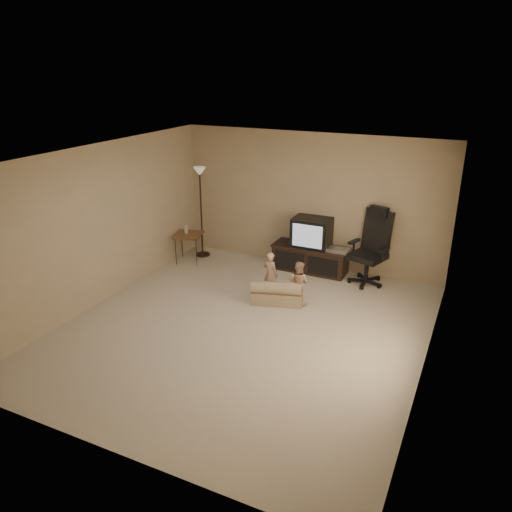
{
  "coord_description": "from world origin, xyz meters",
  "views": [
    {
      "loc": [
        2.89,
        -5.69,
        3.63
      ],
      "look_at": [
        -0.09,
        0.6,
        0.92
      ],
      "focal_mm": 35.0,
      "sensor_mm": 36.0,
      "label": 1
    }
  ],
  "objects_px": {
    "tv_stand": "(311,249)",
    "child_sofa": "(277,293)",
    "side_table": "(188,235)",
    "office_chair": "(370,257)",
    "toddler_left": "(270,274)",
    "toddler_right": "(298,283)",
    "floor_lamp": "(200,192)"
  },
  "relations": [
    {
      "from": "office_chair",
      "to": "child_sofa",
      "type": "xyz_separation_m",
      "value": [
        -1.15,
        -1.43,
        -0.32
      ]
    },
    {
      "from": "office_chair",
      "to": "side_table",
      "type": "relative_size",
      "value": 1.78
    },
    {
      "from": "child_sofa",
      "to": "toddler_left",
      "type": "height_order",
      "value": "toddler_left"
    },
    {
      "from": "tv_stand",
      "to": "office_chair",
      "type": "bearing_deg",
      "value": -2.98
    },
    {
      "from": "side_table",
      "to": "floor_lamp",
      "type": "xyz_separation_m",
      "value": [
        0.07,
        0.39,
        0.76
      ]
    },
    {
      "from": "side_table",
      "to": "office_chair",
      "type": "bearing_deg",
      "value": 8.37
    },
    {
      "from": "child_sofa",
      "to": "side_table",
      "type": "bearing_deg",
      "value": 141.37
    },
    {
      "from": "office_chair",
      "to": "floor_lamp",
      "type": "xyz_separation_m",
      "value": [
        -3.32,
        -0.11,
        0.81
      ]
    },
    {
      "from": "child_sofa",
      "to": "toddler_right",
      "type": "xyz_separation_m",
      "value": [
        0.32,
        0.12,
        0.2
      ]
    },
    {
      "from": "toddler_left",
      "to": "toddler_right",
      "type": "relative_size",
      "value": 1.06
    },
    {
      "from": "tv_stand",
      "to": "floor_lamp",
      "type": "relative_size",
      "value": 0.8
    },
    {
      "from": "office_chair",
      "to": "toddler_right",
      "type": "bearing_deg",
      "value": -104.23
    },
    {
      "from": "child_sofa",
      "to": "toddler_right",
      "type": "bearing_deg",
      "value": 3.77
    },
    {
      "from": "child_sofa",
      "to": "toddler_right",
      "type": "height_order",
      "value": "toddler_right"
    },
    {
      "from": "floor_lamp",
      "to": "toddler_left",
      "type": "relative_size",
      "value": 2.32
    },
    {
      "from": "tv_stand",
      "to": "toddler_right",
      "type": "xyz_separation_m",
      "value": [
        0.27,
        -1.37,
        -0.06
      ]
    },
    {
      "from": "floor_lamp",
      "to": "toddler_left",
      "type": "bearing_deg",
      "value": -29.62
    },
    {
      "from": "child_sofa",
      "to": "toddler_right",
      "type": "relative_size",
      "value": 1.25
    },
    {
      "from": "toddler_right",
      "to": "floor_lamp",
      "type": "bearing_deg",
      "value": -17.15
    },
    {
      "from": "office_chair",
      "to": "side_table",
      "type": "xyz_separation_m",
      "value": [
        -3.39,
        -0.5,
        0.06
      ]
    },
    {
      "from": "side_table",
      "to": "child_sofa",
      "type": "relative_size",
      "value": 0.84
    },
    {
      "from": "tv_stand",
      "to": "child_sofa",
      "type": "xyz_separation_m",
      "value": [
        -0.05,
        -1.49,
        -0.26
      ]
    },
    {
      "from": "office_chair",
      "to": "toddler_left",
      "type": "bearing_deg",
      "value": -119.38
    },
    {
      "from": "side_table",
      "to": "tv_stand",
      "type": "bearing_deg",
      "value": 13.7
    },
    {
      "from": "side_table",
      "to": "toddler_left",
      "type": "xyz_separation_m",
      "value": [
        2.05,
        -0.73,
        -0.16
      ]
    },
    {
      "from": "toddler_left",
      "to": "toddler_right",
      "type": "bearing_deg",
      "value": -172.08
    },
    {
      "from": "side_table",
      "to": "floor_lamp",
      "type": "relative_size",
      "value": 0.43
    },
    {
      "from": "office_chair",
      "to": "toddler_left",
      "type": "xyz_separation_m",
      "value": [
        -1.34,
        -1.23,
        -0.1
      ]
    },
    {
      "from": "tv_stand",
      "to": "office_chair",
      "type": "distance_m",
      "value": 1.1
    },
    {
      "from": "tv_stand",
      "to": "child_sofa",
      "type": "distance_m",
      "value": 1.51
    },
    {
      "from": "child_sofa",
      "to": "tv_stand",
      "type": "bearing_deg",
      "value": 71.81
    },
    {
      "from": "floor_lamp",
      "to": "toddler_left",
      "type": "height_order",
      "value": "floor_lamp"
    }
  ]
}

